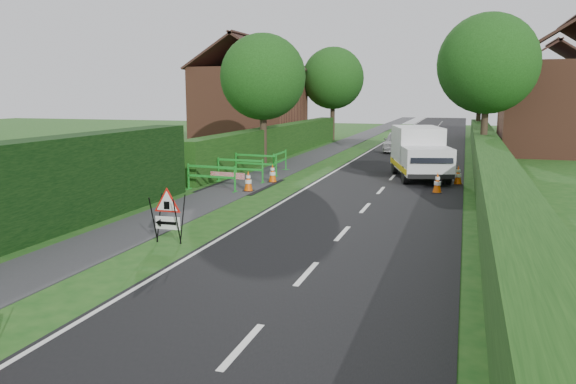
# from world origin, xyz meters

# --- Properties ---
(ground) EXTENTS (120.00, 120.00, 0.00)m
(ground) POSITION_xyz_m (0.00, 0.00, 0.00)
(ground) COLOR #194A15
(ground) RESTS_ON ground
(road_surface) EXTENTS (6.00, 90.00, 0.02)m
(road_surface) POSITION_xyz_m (2.50, 35.00, 0.00)
(road_surface) COLOR black
(road_surface) RESTS_ON ground
(footpath) EXTENTS (2.00, 90.00, 0.02)m
(footpath) POSITION_xyz_m (-3.00, 35.00, 0.01)
(footpath) COLOR #2D2D30
(footpath) RESTS_ON ground
(hedge_west_far) EXTENTS (1.00, 24.00, 1.80)m
(hedge_west_far) POSITION_xyz_m (-5.00, 22.00, 0.00)
(hedge_west_far) COLOR #14380F
(hedge_west_far) RESTS_ON ground
(hedge_east) EXTENTS (1.20, 50.00, 1.50)m
(hedge_east) POSITION_xyz_m (6.50, 16.00, 0.00)
(hedge_east) COLOR #14380F
(hedge_east) RESTS_ON ground
(house_west) EXTENTS (7.50, 7.40, 7.88)m
(house_west) POSITION_xyz_m (-10.00, 30.00, 2.90)
(house_west) COLOR brown
(house_west) RESTS_ON ground
(house_east_a) EXTENTS (7.50, 7.40, 7.88)m
(house_east_a) POSITION_xyz_m (11.00, 28.00, 2.90)
(house_east_a) COLOR brown
(house_east_a) RESTS_ON ground
(house_east_b) EXTENTS (7.50, 7.40, 7.88)m
(house_east_b) POSITION_xyz_m (12.00, 42.00, 2.90)
(house_east_b) COLOR brown
(house_east_b) RESTS_ON ground
(tree_nw) EXTENTS (4.40, 4.40, 6.70)m
(tree_nw) POSITION_xyz_m (-4.60, 18.00, 4.48)
(tree_nw) COLOR #2D2116
(tree_nw) RESTS_ON ground
(tree_ne) EXTENTS (5.20, 5.20, 7.79)m
(tree_ne) POSITION_xyz_m (6.40, 22.00, 5.17)
(tree_ne) COLOR #2D2116
(tree_ne) RESTS_ON ground
(tree_fw) EXTENTS (4.80, 4.80, 7.24)m
(tree_fw) POSITION_xyz_m (-4.60, 34.00, 4.83)
(tree_fw) COLOR #2D2116
(tree_fw) RESTS_ON ground
(tree_fe) EXTENTS (4.20, 4.20, 6.33)m
(tree_fe) POSITION_xyz_m (6.40, 38.00, 4.22)
(tree_fe) COLOR #2D2116
(tree_fe) RESTS_ON ground
(triangle_sign) EXTENTS (0.82, 0.82, 1.18)m
(triangle_sign) POSITION_xyz_m (-1.42, 2.26, 0.82)
(triangle_sign) COLOR black
(triangle_sign) RESTS_ON ground
(works_van) EXTENTS (3.04, 5.14, 2.20)m
(works_van) POSITION_xyz_m (3.60, 15.23, 1.17)
(works_van) COLOR silver
(works_van) RESTS_ON ground
(traffic_cone_0) EXTENTS (0.38, 0.38, 0.79)m
(traffic_cone_0) POSITION_xyz_m (4.56, 11.60, 0.39)
(traffic_cone_0) COLOR black
(traffic_cone_0) RESTS_ON ground
(traffic_cone_1) EXTENTS (0.38, 0.38, 0.79)m
(traffic_cone_1) POSITION_xyz_m (5.26, 13.93, 0.39)
(traffic_cone_1) COLOR black
(traffic_cone_1) RESTS_ON ground
(traffic_cone_2) EXTENTS (0.38, 0.38, 0.79)m
(traffic_cone_2) POSITION_xyz_m (4.77, 15.09, 0.39)
(traffic_cone_2) COLOR black
(traffic_cone_2) RESTS_ON ground
(traffic_cone_3) EXTENTS (0.38, 0.38, 0.79)m
(traffic_cone_3) POSITION_xyz_m (-2.26, 9.87, 0.39)
(traffic_cone_3) COLOR black
(traffic_cone_3) RESTS_ON ground
(traffic_cone_4) EXTENTS (0.38, 0.38, 0.79)m
(traffic_cone_4) POSITION_xyz_m (-2.09, 12.19, 0.39)
(traffic_cone_4) COLOR black
(traffic_cone_4) RESTS_ON ground
(ped_barrier_0) EXTENTS (2.08, 0.50, 1.00)m
(ped_barrier_0) POSITION_xyz_m (-3.64, 9.56, 0.63)
(ped_barrier_0) COLOR #1B9728
(ped_barrier_0) RESTS_ON ground
(ped_barrier_1) EXTENTS (2.07, 0.40, 1.00)m
(ped_barrier_1) POSITION_xyz_m (-3.41, 11.89, 0.63)
(ped_barrier_1) COLOR #1B9728
(ped_barrier_1) RESTS_ON ground
(ped_barrier_2) EXTENTS (2.08, 0.54, 1.00)m
(ped_barrier_2) POSITION_xyz_m (-3.45, 13.80, 0.63)
(ped_barrier_2) COLOR #1B9728
(ped_barrier_2) RESTS_ON ground
(ped_barrier_3) EXTENTS (0.42, 2.07, 1.00)m
(ped_barrier_3) POSITION_xyz_m (-2.69, 14.99, 0.63)
(ped_barrier_3) COLOR #1B9728
(ped_barrier_3) RESTS_ON ground
(redwhite_plank) EXTENTS (1.50, 0.16, 0.25)m
(redwhite_plank) POSITION_xyz_m (-3.46, 10.66, 0.00)
(redwhite_plank) COLOR red
(redwhite_plank) RESTS_ON ground
(hatchback_car) EXTENTS (1.72, 3.89, 1.30)m
(hatchback_car) POSITION_xyz_m (1.34, 26.42, 0.65)
(hatchback_car) COLOR silver
(hatchback_car) RESTS_ON ground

